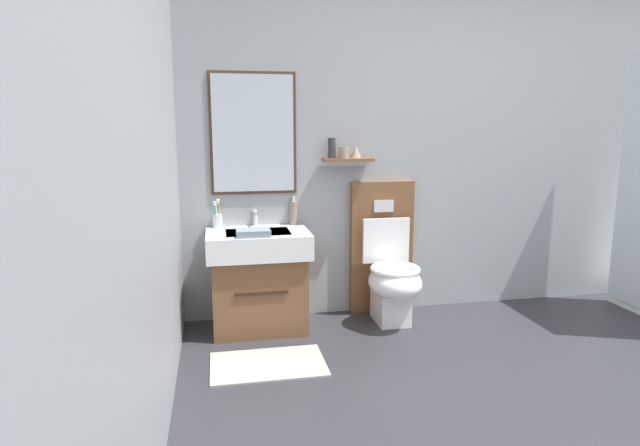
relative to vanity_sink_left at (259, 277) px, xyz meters
name	(u,v)px	position (x,y,z in m)	size (l,w,h in m)	color
wall_back	(468,145)	(1.66, 0.28, 0.89)	(4.63, 0.27, 2.51)	#999EA3
wall_left	(114,175)	(-0.58, -1.79, 0.89)	(0.12, 4.27, 2.51)	#999EA3
bath_mat	(268,364)	(0.00, -0.61, -0.36)	(0.68, 0.44, 0.01)	#9E9993
vanity_sink_left	(259,277)	(0.00, 0.00, 0.00)	(0.69, 0.52, 0.70)	brown
tap_on_left_sink	(255,216)	(0.00, 0.19, 0.40)	(0.03, 0.13, 0.11)	silver
toilet	(388,269)	(0.95, 0.02, 0.01)	(0.48, 0.62, 1.00)	brown
toothbrush_cup	(217,219)	(-0.27, 0.18, 0.39)	(0.07, 0.07, 0.20)	silver
soap_dispenser	(294,213)	(0.28, 0.19, 0.42)	(0.06, 0.06, 0.21)	gray
folded_hand_towel	(253,233)	(-0.04, -0.16, 0.35)	(0.22, 0.16, 0.04)	gray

